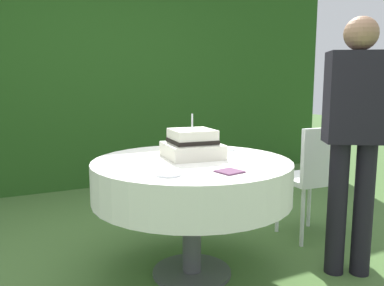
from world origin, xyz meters
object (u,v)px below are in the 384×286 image
serving_plate_near (228,149)px  serving_plate_far (169,174)px  garden_chair (315,172)px  cake_table (192,180)px  wedding_cake (192,145)px  standing_person (355,130)px  napkin_stack (229,172)px

serving_plate_near → serving_plate_far: 0.85m
serving_plate_near → garden_chair: bearing=-10.0°
cake_table → serving_plate_far: size_ratio=9.35×
cake_table → garden_chair: garden_chair is taller
wedding_cake → standing_person: 1.00m
standing_person → serving_plate_far: bearing=173.8°
wedding_cake → garden_chair: (1.04, -0.00, -0.28)m
serving_plate_near → napkin_stack: bearing=-120.7°
wedding_cake → serving_plate_far: bearing=-130.0°
serving_plate_near → garden_chair: 0.74m
garden_chair → standing_person: 0.68m
serving_plate_far → serving_plate_near: bearing=37.6°
standing_person → napkin_stack: bearing=176.7°
cake_table → serving_plate_near: bearing=28.5°
serving_plate_near → garden_chair: garden_chair is taller
serving_plate_far → napkin_stack: 0.33m
cake_table → garden_chair: 1.10m
napkin_stack → cake_table: bearing=95.2°
napkin_stack → garden_chair: size_ratio=0.14×
cake_table → napkin_stack: bearing=-84.8°
wedding_cake → garden_chair: 1.08m
wedding_cake → serving_plate_far: size_ratio=2.81×
napkin_stack → garden_chair: 1.17m
garden_chair → standing_person: bearing=-110.2°
serving_plate_near → standing_person: bearing=-51.6°
serving_plate_far → garden_chair: 1.44m
serving_plate_near → garden_chair: size_ratio=0.12×
wedding_cake → napkin_stack: 0.48m
cake_table → napkin_stack: napkin_stack is taller
serving_plate_far → standing_person: standing_person is taller
wedding_cake → serving_plate_near: 0.37m
garden_chair → wedding_cake: bearing=179.9°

